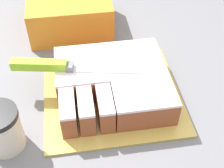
{
  "coord_description": "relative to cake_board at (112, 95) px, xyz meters",
  "views": [
    {
      "loc": [
        -0.05,
        -0.59,
        1.48
      ],
      "look_at": [
        0.03,
        -0.08,
        0.96
      ],
      "focal_mm": 50.0,
      "sensor_mm": 36.0,
      "label": 1
    }
  ],
  "objects": [
    {
      "name": "cake",
      "position": [
        0.0,
        0.0,
        0.04
      ],
      "size": [
        0.26,
        0.23,
        0.07
      ],
      "color": "#994C2D",
      "rests_on": "cake_board"
    },
    {
      "name": "knife",
      "position": [
        -0.13,
        0.04,
        0.08
      ],
      "size": [
        0.31,
        0.08,
        0.02
      ],
      "rotation": [
        0.0,
        0.0,
        -0.19
      ],
      "color": "silver",
      "rests_on": "cake"
    },
    {
      "name": "countertop",
      "position": [
        -0.03,
        0.08,
        -0.46
      ],
      "size": [
        1.4,
        1.1,
        0.92
      ],
      "color": "slate",
      "rests_on": "ground_plane"
    },
    {
      "name": "coffee_cup",
      "position": [
        -0.24,
        -0.1,
        0.05
      ],
      "size": [
        0.08,
        0.08,
        0.1
      ],
      "color": "beige",
      "rests_on": "countertop"
    },
    {
      "name": "storage_box",
      "position": [
        -0.08,
        0.31,
        0.05
      ],
      "size": [
        0.24,
        0.21,
        0.11
      ],
      "color": "orange",
      "rests_on": "countertop"
    },
    {
      "name": "cake_board",
      "position": [
        0.0,
        0.0,
        0.0
      ],
      "size": [
        0.33,
        0.3,
        0.01
      ],
      "color": "gold",
      "rests_on": "countertop"
    }
  ]
}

